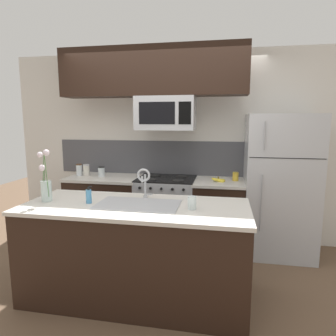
% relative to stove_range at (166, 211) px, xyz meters
% --- Properties ---
extents(ground_plane, '(10.00, 10.00, 0.00)m').
position_rel_stove_range_xyz_m(ground_plane, '(-0.00, -0.90, -0.46)').
color(ground_plane, brown).
extents(rear_partition, '(5.20, 0.10, 2.60)m').
position_rel_stove_range_xyz_m(rear_partition, '(0.30, 0.38, 0.84)').
color(rear_partition, silver).
rests_on(rear_partition, ground).
extents(splash_band, '(3.33, 0.01, 0.48)m').
position_rel_stove_range_xyz_m(splash_band, '(-0.00, 0.32, 0.69)').
color(splash_band, '#4C4C51').
rests_on(splash_band, rear_partition).
extents(back_counter_left, '(1.00, 0.65, 0.91)m').
position_rel_stove_range_xyz_m(back_counter_left, '(-0.86, 0.00, -0.01)').
color(back_counter_left, black).
rests_on(back_counter_left, ground).
extents(back_counter_right, '(0.66, 0.65, 0.91)m').
position_rel_stove_range_xyz_m(back_counter_right, '(0.69, 0.00, -0.01)').
color(back_counter_right, black).
rests_on(back_counter_right, ground).
extents(stove_range, '(0.76, 0.64, 0.93)m').
position_rel_stove_range_xyz_m(stove_range, '(0.00, 0.00, 0.00)').
color(stove_range, '#B7BABF').
rests_on(stove_range, ground).
extents(microwave, '(0.74, 0.40, 0.42)m').
position_rel_stove_range_xyz_m(microwave, '(0.00, -0.02, 1.30)').
color(microwave, '#B7BABF').
extents(upper_cabinet_band, '(2.36, 0.34, 0.60)m').
position_rel_stove_range_xyz_m(upper_cabinet_band, '(-0.17, -0.05, 1.81)').
color(upper_cabinet_band, black).
extents(refrigerator, '(0.84, 0.74, 1.75)m').
position_rel_stove_range_xyz_m(refrigerator, '(1.43, 0.02, 0.41)').
color(refrigerator, '#B7BABF').
rests_on(refrigerator, ground).
extents(storage_jar_tall, '(0.08, 0.08, 0.17)m').
position_rel_stove_range_xyz_m(storage_jar_tall, '(-1.25, 0.02, 0.53)').
color(storage_jar_tall, silver).
rests_on(storage_jar_tall, back_counter_left).
extents(storage_jar_medium, '(0.08, 0.08, 0.16)m').
position_rel_stove_range_xyz_m(storage_jar_medium, '(-1.14, 0.02, 0.53)').
color(storage_jar_medium, silver).
rests_on(storage_jar_medium, back_counter_left).
extents(storage_jar_short, '(0.09, 0.09, 0.14)m').
position_rel_stove_range_xyz_m(storage_jar_short, '(-0.91, -0.01, 0.52)').
color(storage_jar_short, silver).
rests_on(storage_jar_short, back_counter_left).
extents(banana_bunch, '(0.19, 0.12, 0.08)m').
position_rel_stove_range_xyz_m(banana_bunch, '(0.68, -0.06, 0.47)').
color(banana_bunch, yellow).
rests_on(banana_bunch, back_counter_right).
extents(coffee_tin, '(0.08, 0.08, 0.11)m').
position_rel_stove_range_xyz_m(coffee_tin, '(0.90, 0.05, 0.50)').
color(coffee_tin, gold).
rests_on(coffee_tin, back_counter_right).
extents(island_counter, '(2.08, 0.86, 0.91)m').
position_rel_stove_range_xyz_m(island_counter, '(-0.05, -1.25, -0.01)').
color(island_counter, black).
rests_on(island_counter, ground).
extents(kitchen_sink, '(0.76, 0.44, 0.16)m').
position_rel_stove_range_xyz_m(kitchen_sink, '(-0.02, -1.25, 0.38)').
color(kitchen_sink, '#ADAFB5').
rests_on(kitchen_sink, island_counter).
extents(sink_faucet, '(0.14, 0.14, 0.31)m').
position_rel_stove_range_xyz_m(sink_faucet, '(-0.02, -1.03, 0.65)').
color(sink_faucet, '#B7BABF').
rests_on(sink_faucet, island_counter).
extents(dish_soap_bottle, '(0.06, 0.05, 0.16)m').
position_rel_stove_range_xyz_m(dish_soap_bottle, '(-0.49, -1.28, 0.52)').
color(dish_soap_bottle, '#4C93C6').
rests_on(dish_soap_bottle, island_counter).
extents(drinking_glass, '(0.08, 0.08, 0.11)m').
position_rel_stove_range_xyz_m(drinking_glass, '(0.48, -1.29, 0.51)').
color(drinking_glass, silver).
rests_on(drinking_glass, island_counter).
extents(flower_vase, '(0.16, 0.15, 0.51)m').
position_rel_stove_range_xyz_m(flower_vase, '(-0.92, -1.30, 0.60)').
color(flower_vase, silver).
rests_on(flower_vase, island_counter).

